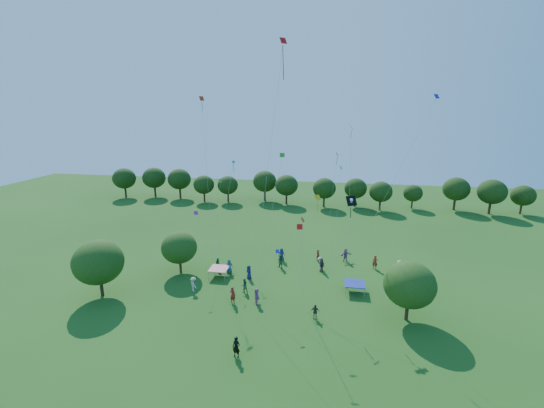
# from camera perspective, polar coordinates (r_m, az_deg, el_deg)

# --- Properties ---
(near_tree_west) EXTENTS (5.32, 5.32, 6.38)m
(near_tree_west) POSITION_cam_1_polar(r_m,az_deg,el_deg) (43.76, -25.60, -8.24)
(near_tree_west) COLOR #422B19
(near_tree_west) RESTS_ON ground
(near_tree_north) EXTENTS (4.38, 4.38, 5.29)m
(near_tree_north) POSITION_cam_1_polar(r_m,az_deg,el_deg) (46.68, -14.36, -6.62)
(near_tree_north) COLOR #422B19
(near_tree_north) RESTS_ON ground
(near_tree_east) EXTENTS (4.91, 4.91, 5.97)m
(near_tree_east) POSITION_cam_1_polar(r_m,az_deg,el_deg) (37.78, 20.78, -11.76)
(near_tree_east) COLOR #422B19
(near_tree_east) RESTS_ON ground
(treeline) EXTENTS (88.01, 8.77, 6.77)m
(treeline) POSITION_cam_1_polar(r_m,az_deg,el_deg) (77.12, 3.80, 2.94)
(treeline) COLOR #422B19
(treeline) RESTS_ON ground
(tent_red_stripe) EXTENTS (2.20, 2.20, 1.10)m
(tent_red_stripe) POSITION_cam_1_polar(r_m,az_deg,el_deg) (45.52, -8.32, -9.99)
(tent_red_stripe) COLOR red
(tent_red_stripe) RESTS_ON ground
(tent_blue) EXTENTS (2.20, 2.20, 1.10)m
(tent_blue) POSITION_cam_1_polar(r_m,az_deg,el_deg) (42.57, 12.85, -12.08)
(tent_blue) COLOR navy
(tent_blue) RESTS_ON ground
(man_in_black) EXTENTS (0.77, 0.57, 1.85)m
(man_in_black) POSITION_cam_1_polar(r_m,az_deg,el_deg) (32.40, -5.63, -21.45)
(man_in_black) COLOR black
(man_in_black) RESTS_ON ground
(crowd_person_0) EXTENTS (0.92, 0.89, 1.69)m
(crowd_person_0) POSITION_cam_1_polar(r_m,az_deg,el_deg) (44.74, -3.64, -10.58)
(crowd_person_0) COLOR navy
(crowd_person_0) RESTS_ON ground
(crowd_person_1) EXTENTS (0.69, 0.71, 1.62)m
(crowd_person_1) POSITION_cam_1_polar(r_m,az_deg,el_deg) (49.69, 7.23, -8.02)
(crowd_person_1) COLOR maroon
(crowd_person_1) RESTS_ON ground
(crowd_person_2) EXTENTS (0.79, 0.87, 1.56)m
(crowd_person_2) POSITION_cam_1_polar(r_m,az_deg,el_deg) (47.46, -8.45, -9.25)
(crowd_person_2) COLOR #285E2C
(crowd_person_2) RESTS_ON ground
(crowd_person_3) EXTENTS (0.75, 1.18, 1.66)m
(crowd_person_3) POSITION_cam_1_polar(r_m,az_deg,el_deg) (47.40, 7.49, -9.18)
(crowd_person_3) COLOR #B4AF90
(crowd_person_3) RESTS_ON ground
(crowd_person_4) EXTENTS (0.90, 0.45, 1.51)m
(crowd_person_4) POSITION_cam_1_polar(r_m,az_deg,el_deg) (37.31, 6.76, -16.42)
(crowd_person_4) COLOR #38342D
(crowd_person_4) RESTS_ON ground
(crowd_person_5) EXTENTS (1.78, 1.40, 1.83)m
(crowd_person_5) POSITION_cam_1_polar(r_m,az_deg,el_deg) (50.21, 11.47, -7.84)
(crowd_person_5) COLOR #8A5087
(crowd_person_5) RESTS_ON ground
(crowd_person_6) EXTENTS (0.98, 0.73, 1.77)m
(crowd_person_6) POSITION_cam_1_polar(r_m,az_deg,el_deg) (46.42, -6.73, -9.63)
(crowd_person_6) COLOR navy
(crowd_person_6) RESTS_ON ground
(crowd_person_7) EXTENTS (0.80, 0.65, 1.87)m
(crowd_person_7) POSITION_cam_1_polar(r_m,az_deg,el_deg) (39.75, -6.18, -13.99)
(crowd_person_7) COLOR maroon
(crowd_person_7) RESTS_ON ground
(crowd_person_8) EXTENTS (0.89, 0.78, 1.59)m
(crowd_person_8) POSITION_cam_1_polar(r_m,az_deg,el_deg) (41.80, -4.38, -12.62)
(crowd_person_8) COLOR #2A6343
(crowd_person_8) RESTS_ON ground
(crowd_person_9) EXTENTS (0.89, 1.21, 1.69)m
(crowd_person_9) POSITION_cam_1_polar(r_m,az_deg,el_deg) (48.68, 19.34, -9.26)
(crowd_person_9) COLOR #C0AD9A
(crowd_person_9) RESTS_ON ground
(crowd_person_10) EXTENTS (1.05, 1.12, 1.81)m
(crowd_person_10) POSITION_cam_1_polar(r_m,az_deg,el_deg) (46.76, 7.79, -9.45)
(crowd_person_10) COLOR #3C3830
(crowd_person_10) RESTS_ON ground
(crowd_person_11) EXTENTS (1.04, 1.70, 1.71)m
(crowd_person_11) POSITION_cam_1_polar(r_m,az_deg,el_deg) (39.51, -2.40, -14.23)
(crowd_person_11) COLOR #AD659B
(crowd_person_11) RESTS_ON ground
(crowd_person_12) EXTENTS (0.98, 0.70, 1.79)m
(crowd_person_12) POSITION_cam_1_polar(r_m,az_deg,el_deg) (49.46, 1.52, -7.91)
(crowd_person_12) COLOR navy
(crowd_person_12) RESTS_ON ground
(crowd_person_13) EXTENTS (0.76, 0.58, 1.83)m
(crowd_person_13) POSITION_cam_1_polar(r_m,az_deg,el_deg) (48.88, 15.86, -8.77)
(crowd_person_13) COLOR maroon
(crowd_person_13) RESTS_ON ground
(crowd_person_14) EXTENTS (0.99, 0.86, 1.77)m
(crowd_person_14) POSITION_cam_1_polar(r_m,az_deg,el_deg) (47.34, 1.33, -9.01)
(crowd_person_14) COLOR #23532B
(crowd_person_14) RESTS_ON ground
(crowd_person_15) EXTENTS (1.16, 1.13, 1.72)m
(crowd_person_15) POSITION_cam_1_polar(r_m,az_deg,el_deg) (42.69, -12.22, -12.22)
(crowd_person_15) COLOR #BDB797
(crowd_person_15) RESTS_ON ground
(pirate_kite) EXTENTS (3.13, 5.55, 10.09)m
(pirate_kite) POSITION_cam_1_polar(r_m,az_deg,el_deg) (37.59, 12.26, 0.15)
(pirate_kite) COLOR black
(red_high_kite) EXTENTS (3.01, 3.41, 24.96)m
(red_high_kite) POSITION_cam_1_polar(r_m,az_deg,el_deg) (35.27, 0.68, 15.79)
(red_high_kite) COLOR red
(small_kite_0) EXTENTS (0.60, 3.50, 8.61)m
(small_kite_0) POSITION_cam_1_polar(r_m,az_deg,el_deg) (33.89, 4.49, -5.66)
(small_kite_0) COLOR red
(small_kite_1) EXTENTS (0.48, 5.52, 9.86)m
(small_kite_1) POSITION_cam_1_polar(r_m,az_deg,el_deg) (32.64, 4.81, -5.89)
(small_kite_1) COLOR #FF260D
(small_kite_2) EXTENTS (1.31, 5.73, 12.96)m
(small_kite_2) POSITION_cam_1_polar(r_m,az_deg,el_deg) (48.74, 9.80, 4.40)
(small_kite_2) COLOR #D4E214
(small_kite_3) EXTENTS (2.68, 1.62, 14.00)m
(small_kite_3) POSITION_cam_1_polar(r_m,az_deg,el_deg) (40.07, 0.74, 3.10)
(small_kite_3) COLOR #278117
(small_kite_4) EXTENTS (2.59, 0.87, 5.12)m
(small_kite_4) POSITION_cam_1_polar(r_m,az_deg,el_deg) (36.95, 0.20, -8.65)
(small_kite_4) COLOR #172DE9
(small_kite_5) EXTENTS (2.35, 2.00, 6.94)m
(small_kite_5) POSITION_cam_1_polar(r_m,az_deg,el_deg) (44.20, -11.21, -2.74)
(small_kite_5) COLOR #AB1C9C
(small_kite_6) EXTENTS (0.72, 1.06, 12.40)m
(small_kite_6) POSITION_cam_1_polar(r_m,az_deg,el_deg) (42.33, 10.41, 1.46)
(small_kite_6) COLOR silver
(small_kite_7) EXTENTS (1.24, 5.69, 11.79)m
(small_kite_7) POSITION_cam_1_polar(r_m,az_deg,el_deg) (49.17, -6.67, 2.83)
(small_kite_7) COLOR #0C9BC0
(small_kite_8) EXTENTS (2.78, 5.78, 20.19)m
(small_kite_8) POSITION_cam_1_polar(r_m,az_deg,el_deg) (48.91, -10.62, 11.07)
(small_kite_8) COLOR red
(small_kite_9) EXTENTS (0.68, 0.64, 16.99)m
(small_kite_9) POSITION_cam_1_polar(r_m,az_deg,el_deg) (40.20, 12.22, 6.81)
(small_kite_9) COLOR yellow
(small_kite_10) EXTENTS (1.46, 3.03, 9.96)m
(small_kite_10) POSITION_cam_1_polar(r_m,az_deg,el_deg) (38.13, 6.88, -1.10)
(small_kite_10) COLOR #F0AD15
(small_kite_11) EXTENTS (0.60, 2.16, 9.96)m
(small_kite_11) POSITION_cam_1_polar(r_m,az_deg,el_deg) (46.79, -8.25, 1.35)
(small_kite_11) COLOR #2F7D16
(small_kite_12) EXTENTS (6.03, 8.75, 19.83)m
(small_kite_12) POSITION_cam_1_polar(r_m,az_deg,el_deg) (35.40, 19.22, 4.89)
(small_kite_12) COLOR #131BC7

